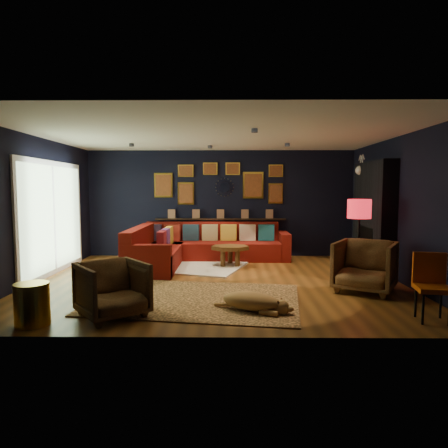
{
  "coord_description": "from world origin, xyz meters",
  "views": [
    {
      "loc": [
        0.2,
        -7.08,
        1.65
      ],
      "look_at": [
        0.11,
        0.3,
        1.01
      ],
      "focal_mm": 32.0,
      "sensor_mm": 36.0,
      "label": 1
    }
  ],
  "objects_px": {
    "gold_stool": "(32,304)",
    "orange_chair": "(431,281)",
    "floor_lamp": "(359,213)",
    "armchair_right": "(365,264)",
    "pouf": "(154,260)",
    "armchair_left": "(112,287)",
    "sectional": "(192,248)",
    "coffee_table": "(230,250)",
    "dog": "(251,298)"
  },
  "relations": [
    {
      "from": "gold_stool",
      "to": "orange_chair",
      "type": "distance_m",
      "value": 4.97
    },
    {
      "from": "gold_stool",
      "to": "floor_lamp",
      "type": "relative_size",
      "value": 0.35
    },
    {
      "from": "armchair_right",
      "to": "orange_chair",
      "type": "height_order",
      "value": "armchair_right"
    },
    {
      "from": "pouf",
      "to": "floor_lamp",
      "type": "bearing_deg",
      "value": -13.38
    },
    {
      "from": "armchair_left",
      "to": "gold_stool",
      "type": "distance_m",
      "value": 0.96
    },
    {
      "from": "sectional",
      "to": "coffee_table",
      "type": "xyz_separation_m",
      "value": [
        0.85,
        -0.42,
        0.04
      ]
    },
    {
      "from": "armchair_right",
      "to": "floor_lamp",
      "type": "xyz_separation_m",
      "value": [
        0.1,
        0.67,
        0.78
      ]
    },
    {
      "from": "sectional",
      "to": "coffee_table",
      "type": "relative_size",
      "value": 4.13
    },
    {
      "from": "pouf",
      "to": "armchair_right",
      "type": "distance_m",
      "value": 4.03
    },
    {
      "from": "gold_stool",
      "to": "orange_chair",
      "type": "relative_size",
      "value": 0.61
    },
    {
      "from": "armchair_left",
      "to": "sectional",
      "type": "bearing_deg",
      "value": 41.12
    },
    {
      "from": "coffee_table",
      "to": "pouf",
      "type": "distance_m",
      "value": 1.63
    },
    {
      "from": "armchair_left",
      "to": "armchair_right",
      "type": "xyz_separation_m",
      "value": [
        3.7,
        1.33,
        0.06
      ]
    },
    {
      "from": "coffee_table",
      "to": "dog",
      "type": "xyz_separation_m",
      "value": [
        0.27,
        -3.19,
        -0.17
      ]
    },
    {
      "from": "gold_stool",
      "to": "dog",
      "type": "xyz_separation_m",
      "value": [
        2.7,
        0.55,
        -0.06
      ]
    },
    {
      "from": "coffee_table",
      "to": "floor_lamp",
      "type": "bearing_deg",
      "value": -32.49
    },
    {
      "from": "sectional",
      "to": "floor_lamp",
      "type": "height_order",
      "value": "floor_lamp"
    },
    {
      "from": "sectional",
      "to": "coffee_table",
      "type": "height_order",
      "value": "sectional"
    },
    {
      "from": "armchair_left",
      "to": "floor_lamp",
      "type": "bearing_deg",
      "value": -11.05
    },
    {
      "from": "armchair_left",
      "to": "orange_chair",
      "type": "bearing_deg",
      "value": -39.55
    },
    {
      "from": "armchair_left",
      "to": "floor_lamp",
      "type": "distance_m",
      "value": 4.37
    },
    {
      "from": "gold_stool",
      "to": "floor_lamp",
      "type": "bearing_deg",
      "value": 26.08
    },
    {
      "from": "armchair_left",
      "to": "orange_chair",
      "type": "height_order",
      "value": "orange_chair"
    },
    {
      "from": "floor_lamp",
      "to": "dog",
      "type": "bearing_deg",
      "value": -138.77
    },
    {
      "from": "sectional",
      "to": "armchair_right",
      "type": "bearing_deg",
      "value": -40.0
    },
    {
      "from": "sectional",
      "to": "armchair_left",
      "type": "relative_size",
      "value": 4.26
    },
    {
      "from": "armchair_right",
      "to": "armchair_left",
      "type": "bearing_deg",
      "value": -129.83
    },
    {
      "from": "gold_stool",
      "to": "floor_lamp",
      "type": "height_order",
      "value": "floor_lamp"
    },
    {
      "from": "armchair_left",
      "to": "floor_lamp",
      "type": "height_order",
      "value": "floor_lamp"
    },
    {
      "from": "coffee_table",
      "to": "floor_lamp",
      "type": "relative_size",
      "value": 0.56
    },
    {
      "from": "armchair_left",
      "to": "armchair_right",
      "type": "relative_size",
      "value": 0.88
    },
    {
      "from": "sectional",
      "to": "pouf",
      "type": "xyz_separation_m",
      "value": [
        -0.69,
        -0.95,
        -0.1
      ]
    },
    {
      "from": "coffee_table",
      "to": "armchair_left",
      "type": "bearing_deg",
      "value": -114.0
    },
    {
      "from": "coffee_table",
      "to": "orange_chair",
      "type": "xyz_separation_m",
      "value": [
        2.53,
        -3.5,
        0.14
      ]
    },
    {
      "from": "floor_lamp",
      "to": "dog",
      "type": "relative_size",
      "value": 1.33
    },
    {
      "from": "pouf",
      "to": "dog",
      "type": "xyz_separation_m",
      "value": [
        1.8,
        -2.65,
        -0.03
      ]
    },
    {
      "from": "pouf",
      "to": "orange_chair",
      "type": "xyz_separation_m",
      "value": [
        4.06,
        -2.96,
        0.28
      ]
    },
    {
      "from": "gold_stool",
      "to": "armchair_right",
      "type": "bearing_deg",
      "value": 19.51
    },
    {
      "from": "pouf",
      "to": "gold_stool",
      "type": "distance_m",
      "value": 3.33
    },
    {
      "from": "coffee_table",
      "to": "armchair_right",
      "type": "height_order",
      "value": "armchair_right"
    },
    {
      "from": "armchair_right",
      "to": "orange_chair",
      "type": "distance_m",
      "value": 1.43
    },
    {
      "from": "gold_stool",
      "to": "orange_chair",
      "type": "height_order",
      "value": "orange_chair"
    },
    {
      "from": "orange_chair",
      "to": "gold_stool",
      "type": "bearing_deg",
      "value": -167.68
    },
    {
      "from": "pouf",
      "to": "armchair_left",
      "type": "height_order",
      "value": "armchair_left"
    },
    {
      "from": "armchair_right",
      "to": "orange_chair",
      "type": "bearing_deg",
      "value": -44.92
    },
    {
      "from": "sectional",
      "to": "dog",
      "type": "distance_m",
      "value": 3.78
    },
    {
      "from": "sectional",
      "to": "armchair_right",
      "type": "xyz_separation_m",
      "value": [
        3.01,
        -2.53,
        0.13
      ]
    },
    {
      "from": "coffee_table",
      "to": "orange_chair",
      "type": "height_order",
      "value": "orange_chair"
    },
    {
      "from": "floor_lamp",
      "to": "sectional",
      "type": "bearing_deg",
      "value": 149.17
    },
    {
      "from": "armchair_right",
      "to": "floor_lamp",
      "type": "distance_m",
      "value": 1.03
    }
  ]
}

